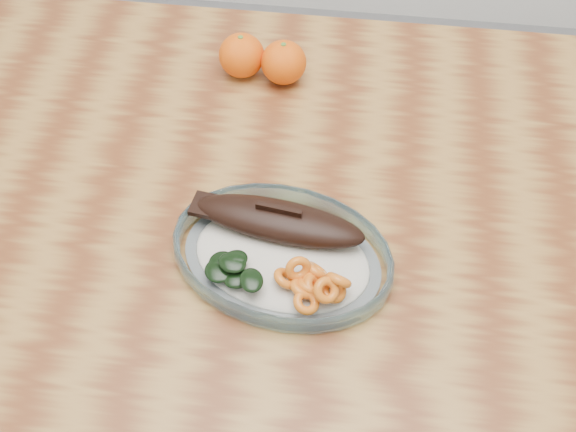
{
  "coord_description": "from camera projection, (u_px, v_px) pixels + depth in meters",
  "views": [
    {
      "loc": [
        0.13,
        -0.67,
        1.5
      ],
      "look_at": [
        0.05,
        -0.07,
        0.77
      ],
      "focal_mm": 45.0,
      "sensor_mm": 36.0,
      "label": 1
    }
  ],
  "objects": [
    {
      "name": "orange_right",
      "position": [
        284.0,
        62.0,
        1.12
      ],
      "size": [
        0.07,
        0.07,
        0.07
      ],
      "primitive_type": "sphere",
      "color": "#E83F04",
      "rests_on": "dining_table"
    },
    {
      "name": "plated_meal",
      "position": [
        282.0,
        252.0,
        0.91
      ],
      "size": [
        0.61,
        0.61,
        0.08
      ],
      "rotation": [
        0.0,
        0.0,
        -0.22
      ],
      "color": "white",
      "rests_on": "dining_table"
    },
    {
      "name": "dining_table",
      "position": [
        261.0,
        226.0,
        1.09
      ],
      "size": [
        1.2,
        0.8,
        0.75
      ],
      "color": "brown",
      "rests_on": "ground"
    },
    {
      "name": "ground",
      "position": [
        269.0,
        409.0,
        1.59
      ],
      "size": [
        3.0,
        3.0,
        0.0
      ],
      "primitive_type": "plane",
      "color": "slate",
      "rests_on": "ground"
    },
    {
      "name": "orange_left",
      "position": [
        242.0,
        55.0,
        1.13
      ],
      "size": [
        0.07,
        0.07,
        0.07
      ],
      "primitive_type": "sphere",
      "color": "#E83F04",
      "rests_on": "dining_table"
    }
  ]
}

